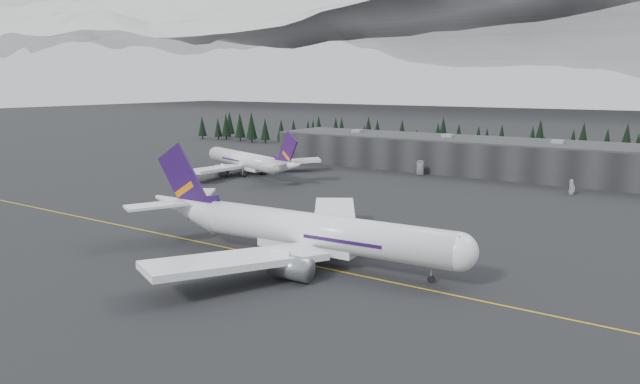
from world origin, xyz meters
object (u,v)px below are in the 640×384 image
Objects in this scene: jet_main at (294,229)px; gse_vehicle_a at (420,173)px; jet_parked at (251,162)px; gse_vehicle_b at (572,192)px; terminal at (472,155)px.

jet_main is 108.45m from gse_vehicle_a.
jet_main is at bearing 154.24° from jet_parked.
gse_vehicle_b is at bearing -14.24° from gse_vehicle_a.
jet_parked is 10.55× the size of gse_vehicle_a.
jet_parked is 12.57× the size of gse_vehicle_b.
terminal reaches higher than gse_vehicle_b.
terminal is 2.70× the size of jet_parked.
jet_main is 12.69× the size of gse_vehicle_a.
jet_main is at bearing -41.46° from gse_vehicle_b.
jet_parked is (-64.37, -52.76, -1.24)m from terminal.
jet_parked is 107.62m from gse_vehicle_b.
jet_main is at bearing -83.72° from gse_vehicle_a.
gse_vehicle_a is at bearing -122.57° from gse_vehicle_b.
jet_main is 1.20× the size of jet_parked.
jet_main is (7.43, -125.26, -0.40)m from terminal.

